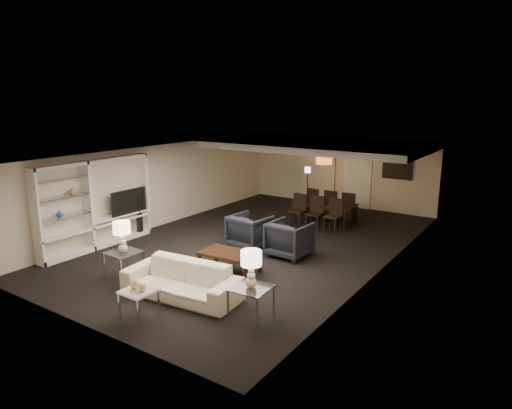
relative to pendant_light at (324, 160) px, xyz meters
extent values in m
plane|color=black|center=(-0.30, -3.50, -1.92)|extent=(11.00, 11.00, 0.00)
cube|color=silver|center=(-0.30, -3.50, 0.58)|extent=(7.00, 11.00, 0.02)
cube|color=beige|center=(-0.30, 2.00, -0.67)|extent=(7.00, 0.02, 2.50)
cube|color=beige|center=(-0.30, -9.00, -0.67)|extent=(7.00, 0.02, 2.50)
cube|color=beige|center=(-3.80, -3.50, -0.67)|extent=(0.02, 11.00, 2.50)
cube|color=beige|center=(3.20, -3.50, -0.67)|extent=(0.02, 11.00, 2.50)
cube|color=silver|center=(-0.30, 0.00, 0.48)|extent=(7.00, 4.00, 0.20)
cube|color=beige|center=(-1.20, 1.92, -0.72)|extent=(1.50, 0.12, 2.40)
cube|color=silver|center=(0.40, 1.97, -0.87)|extent=(0.90, 0.05, 2.10)
cube|color=#142D38|center=(1.80, 1.96, -0.37)|extent=(0.95, 0.04, 0.65)
cylinder|color=#D8591E|center=(0.00, 0.00, 0.00)|extent=(0.52, 0.52, 0.24)
imported|color=beige|center=(0.36, -7.16, -1.57)|extent=(2.50, 1.18, 0.71)
imported|color=black|center=(-0.24, -3.86, -1.47)|extent=(1.04, 1.06, 0.90)
imported|color=black|center=(0.96, -3.86, -1.47)|extent=(1.00, 1.03, 0.90)
sphere|color=#E1C677|center=(0.26, -8.26, -1.28)|extent=(0.18, 0.18, 0.18)
sphere|color=#EEC37E|center=(0.46, -8.26, -1.29)|extent=(0.15, 0.15, 0.15)
imported|color=black|center=(-3.58, -5.12, -0.83)|extent=(1.17, 0.15, 0.68)
imported|color=#24479F|center=(-3.61, -7.15, -0.77)|extent=(0.18, 0.18, 0.18)
imported|color=#C18240|center=(-3.61, -6.74, -0.27)|extent=(0.18, 0.18, 0.19)
cube|color=black|center=(-3.50, -4.76, -1.32)|extent=(0.15, 0.15, 1.21)
imported|color=black|center=(0.38, -0.70, -1.58)|extent=(1.92, 1.08, 0.67)
camera|label=1|loc=(6.34, -13.39, 2.02)|focal=32.00mm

